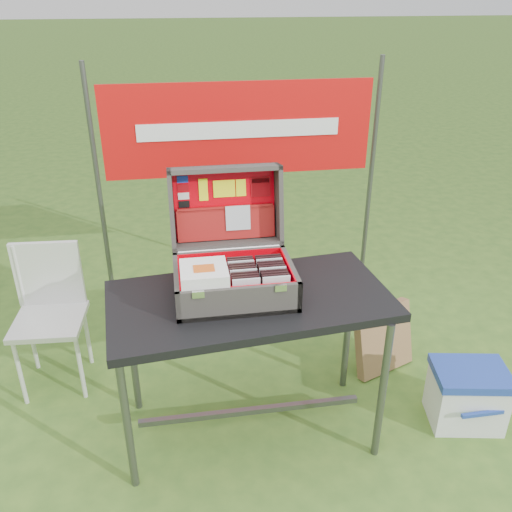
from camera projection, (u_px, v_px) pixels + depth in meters
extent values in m
plane|color=#3B6222|center=(270.00, 427.00, 2.82)|extent=(80.00, 80.00, 0.00)
cube|color=black|center=(250.00, 300.00, 2.46)|extent=(1.33, 0.76, 0.04)
cylinder|color=#59595B|center=(127.00, 422.00, 2.33)|extent=(0.04, 0.04, 0.76)
cylinder|color=#59595B|center=(382.00, 393.00, 2.50)|extent=(0.04, 0.04, 0.76)
cylinder|color=#59595B|center=(132.00, 350.00, 2.79)|extent=(0.04, 0.04, 0.76)
cylinder|color=#59595B|center=(348.00, 330.00, 2.95)|extent=(0.04, 0.04, 0.76)
cube|color=#59595B|center=(250.00, 411.00, 2.76)|extent=(1.12, 0.03, 0.03)
cube|color=#524D47|center=(235.00, 294.00, 2.46)|extent=(0.54, 0.38, 0.02)
cube|color=#524D47|center=(240.00, 303.00, 2.27)|extent=(0.54, 0.02, 0.14)
cube|color=#524D47|center=(230.00, 264.00, 2.59)|extent=(0.54, 0.02, 0.14)
cube|color=#524D47|center=(177.00, 286.00, 2.40)|extent=(0.02, 0.38, 0.14)
cube|color=#524D47|center=(290.00, 277.00, 2.47)|extent=(0.02, 0.38, 0.14)
cube|color=#EE000A|center=(235.00, 291.00, 2.45)|extent=(0.49, 0.34, 0.01)
cube|color=silver|center=(198.00, 295.00, 2.21)|extent=(0.05, 0.01, 0.03)
cube|color=silver|center=(281.00, 288.00, 2.26)|extent=(0.05, 0.01, 0.03)
cylinder|color=silver|center=(229.00, 249.00, 2.57)|extent=(0.48, 0.02, 0.02)
cube|color=#524D47|center=(225.00, 204.00, 2.64)|extent=(0.54, 0.09, 0.38)
cube|color=#524D47|center=(224.00, 169.00, 2.53)|extent=(0.54, 0.14, 0.05)
cube|color=#524D47|center=(228.00, 243.00, 2.63)|extent=(0.54, 0.14, 0.05)
cube|color=#524D47|center=(172.00, 210.00, 2.55)|extent=(0.02, 0.21, 0.40)
cube|color=#524D47|center=(279.00, 204.00, 2.62)|extent=(0.02, 0.21, 0.40)
cube|color=#EE000A|center=(225.00, 205.00, 2.63)|extent=(0.49, 0.07, 0.33)
cube|color=#EE000A|center=(239.00, 299.00, 2.28)|extent=(0.49, 0.01, 0.12)
cube|color=#EE000A|center=(230.00, 263.00, 2.57)|extent=(0.49, 0.01, 0.12)
cube|color=#EE000A|center=(180.00, 284.00, 2.39)|extent=(0.01, 0.34, 0.12)
cube|color=#EE000A|center=(288.00, 276.00, 2.46)|extent=(0.01, 0.34, 0.12)
cube|color=maroon|center=(226.00, 224.00, 2.63)|extent=(0.47, 0.06, 0.16)
cube|color=maroon|center=(225.00, 208.00, 2.61)|extent=(0.46, 0.02, 0.02)
cube|color=silver|center=(238.00, 218.00, 2.62)|extent=(0.12, 0.03, 0.12)
cube|color=#1933B2|center=(182.00, 179.00, 2.56)|extent=(0.05, 0.01, 0.03)
cube|color=#9C050D|center=(183.00, 188.00, 2.57)|extent=(0.05, 0.01, 0.03)
cube|color=white|center=(184.00, 196.00, 2.58)|extent=(0.05, 0.01, 0.03)
cube|color=black|center=(184.00, 204.00, 2.59)|extent=(0.05, 0.01, 0.03)
cube|color=#FCFD16|center=(203.00, 190.00, 2.59)|extent=(0.04, 0.02, 0.10)
cube|color=#FCFD16|center=(224.00, 189.00, 2.60)|extent=(0.11, 0.02, 0.08)
cube|color=#FCFD16|center=(241.00, 188.00, 2.61)|extent=(0.05, 0.02, 0.08)
cube|color=#9C050D|center=(260.00, 187.00, 2.62)|extent=(0.10, 0.02, 0.09)
cube|color=black|center=(260.00, 181.00, 2.62)|extent=(0.09, 0.01, 0.02)
cube|color=silver|center=(246.00, 293.00, 2.30)|extent=(0.12, 0.01, 0.14)
cube|color=black|center=(246.00, 290.00, 2.32)|extent=(0.12, 0.01, 0.14)
cube|color=black|center=(245.00, 288.00, 2.34)|extent=(0.12, 0.01, 0.14)
cube|color=black|center=(244.00, 286.00, 2.35)|extent=(0.12, 0.01, 0.14)
cube|color=silver|center=(244.00, 283.00, 2.37)|extent=(0.12, 0.01, 0.14)
cube|color=black|center=(243.00, 281.00, 2.39)|extent=(0.12, 0.01, 0.14)
cube|color=black|center=(242.00, 279.00, 2.41)|extent=(0.12, 0.01, 0.14)
cube|color=black|center=(242.00, 276.00, 2.43)|extent=(0.12, 0.01, 0.14)
cube|color=silver|center=(241.00, 274.00, 2.45)|extent=(0.12, 0.01, 0.14)
cube|color=black|center=(240.00, 272.00, 2.47)|extent=(0.12, 0.01, 0.14)
cube|color=black|center=(240.00, 270.00, 2.48)|extent=(0.12, 0.01, 0.14)
cube|color=silver|center=(276.00, 290.00, 2.32)|extent=(0.12, 0.01, 0.14)
cube|color=black|center=(275.00, 288.00, 2.34)|extent=(0.12, 0.01, 0.14)
cube|color=black|center=(274.00, 286.00, 2.35)|extent=(0.12, 0.01, 0.14)
cube|color=black|center=(273.00, 283.00, 2.37)|extent=(0.12, 0.01, 0.14)
cube|color=silver|center=(273.00, 281.00, 2.39)|extent=(0.12, 0.01, 0.14)
cube|color=black|center=(272.00, 279.00, 2.41)|extent=(0.12, 0.01, 0.14)
cube|color=black|center=(271.00, 277.00, 2.43)|extent=(0.12, 0.01, 0.14)
cube|color=black|center=(270.00, 274.00, 2.45)|extent=(0.12, 0.01, 0.14)
cube|color=silver|center=(269.00, 272.00, 2.47)|extent=(0.12, 0.01, 0.14)
cube|color=black|center=(268.00, 270.00, 2.48)|extent=(0.12, 0.01, 0.14)
cube|color=black|center=(267.00, 268.00, 2.50)|extent=(0.12, 0.01, 0.14)
cube|color=white|center=(204.00, 277.00, 2.32)|extent=(0.20, 0.20, 0.00)
cube|color=white|center=(204.00, 276.00, 2.31)|extent=(0.20, 0.20, 0.00)
cube|color=white|center=(204.00, 275.00, 2.31)|extent=(0.20, 0.20, 0.00)
cube|color=white|center=(204.00, 274.00, 2.31)|extent=(0.20, 0.20, 0.00)
cube|color=white|center=(204.00, 273.00, 2.31)|extent=(0.20, 0.20, 0.00)
cube|color=white|center=(204.00, 272.00, 2.30)|extent=(0.20, 0.20, 0.00)
cube|color=white|center=(204.00, 271.00, 2.30)|extent=(0.20, 0.20, 0.00)
cube|color=white|center=(204.00, 270.00, 2.30)|extent=(0.20, 0.20, 0.00)
cube|color=white|center=(204.00, 269.00, 2.30)|extent=(0.20, 0.20, 0.00)
cube|color=white|center=(204.00, 268.00, 2.30)|extent=(0.20, 0.20, 0.00)
cube|color=#D85919|center=(204.00, 268.00, 2.28)|extent=(0.09, 0.07, 0.00)
cube|color=white|center=(466.00, 399.00, 2.81)|extent=(0.39, 0.32, 0.28)
cube|color=#213EA0|center=(472.00, 374.00, 2.73)|extent=(0.41, 0.34, 0.04)
cube|color=#213EA0|center=(483.00, 414.00, 2.66)|extent=(0.22, 0.02, 0.02)
cube|color=silver|center=(49.00, 321.00, 2.96)|extent=(0.39, 0.39, 0.03)
cube|color=silver|center=(48.00, 274.00, 3.02)|extent=(0.37, 0.05, 0.39)
cylinder|color=silver|center=(20.00, 373.00, 2.89)|extent=(0.02, 0.02, 0.42)
cylinder|color=silver|center=(80.00, 367.00, 2.94)|extent=(0.02, 0.02, 0.42)
cylinder|color=silver|center=(32.00, 339.00, 3.17)|extent=(0.02, 0.02, 0.42)
cylinder|color=silver|center=(87.00, 334.00, 3.21)|extent=(0.02, 0.02, 0.42)
cylinder|color=silver|center=(19.00, 277.00, 3.01)|extent=(0.02, 0.02, 0.39)
cylinder|color=silver|center=(78.00, 273.00, 3.05)|extent=(0.02, 0.02, 0.39)
cube|color=#905F39|center=(383.00, 339.00, 3.18)|extent=(0.41, 0.28, 0.41)
cylinder|color=#59595B|center=(102.00, 208.00, 3.29)|extent=(0.03, 0.03, 1.70)
cylinder|color=#59595B|center=(369.00, 193.00, 3.53)|extent=(0.03, 0.03, 1.70)
cube|color=#BE0C0C|center=(239.00, 129.00, 3.20)|extent=(1.60, 0.02, 0.55)
cube|color=white|center=(240.00, 130.00, 3.19)|extent=(1.20, 0.00, 0.10)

